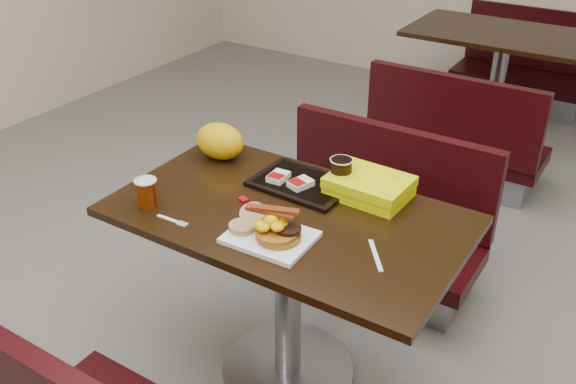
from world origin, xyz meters
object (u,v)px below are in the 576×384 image
Objects in this scene: table_far at (496,88)px; platter at (270,237)px; fork at (168,219)px; coffee_cup_far at (341,173)px; knife at (376,255)px; paper_bag at (220,141)px; bench_far_n at (523,62)px; clamshell at (369,187)px; hashbrown_sleeve_right at (301,183)px; hashbrown_sleeve_left at (278,177)px; table_near at (288,298)px; tray at (302,183)px; bench_far_s at (461,126)px; coffee_cup_near at (147,193)px; pancake_stack at (279,234)px; bench_near_n at (371,217)px.

table_far is 2.80m from platter.
coffee_cup_far reaches higher than fork.
paper_bag is (-0.81, 0.28, 0.07)m from knife.
bench_far_n is 3.61× the size of clamshell.
hashbrown_sleeve_right reaches higher than knife.
hashbrown_sleeve_left is at bearing -159.23° from coffee_cup_far.
table_near is at bearing -56.04° from hashbrown_sleeve_right.
clamshell is (0.23, 0.09, 0.01)m from hashbrown_sleeve_right.
tray is 0.15m from coffee_cup_far.
platter reaches higher than fork.
hashbrown_sleeve_left is 0.09m from hashbrown_sleeve_right.
table_near is at bearing 37.37° from fork.
tray is at bearing 57.88° from fork.
knife is 0.37m from clamshell.
platter is at bearing -37.77° from paper_bag.
bench_far_n is (0.00, 3.30, -0.02)m from table_near.
clamshell is at bearing -86.56° from bench_far_n.
hashbrown_sleeve_left is (-0.14, -1.75, 0.42)m from bench_far_s.
coffee_cup_near is 0.43m from paper_bag.
knife is 0.42m from coffee_cup_far.
platter and tray have the same top height.
paper_bag is (-0.41, 0.06, 0.04)m from hashbrown_sleeve_right.
bench_far_s is 12.15× the size of hashbrown_sleeve_left.
tray reaches higher than table_near.
pancake_stack is 0.51× the size of clamshell.
bench_near_n is at bearing 168.34° from knife.
coffee_cup_near is at bearing -101.48° from bench_far_s.
pancake_stack is at bearing -108.15° from knife.
pancake_stack is 0.69× the size of paper_bag.
bench_far_n is 8.21× the size of fork.
pancake_stack is at bearing -35.93° from paper_bag.
bench_far_n is at bearing 149.28° from knife.
table_near is at bearing -71.50° from tray.
tray is at bearing 110.19° from pancake_stack.
bench_far_s is 3.75× the size of platter.
clamshell reaches higher than bench_far_s.
clamshell reaches higher than hashbrown_sleeve_right.
table_far is 0.70m from bench_far_s.
fork is 0.74× the size of knife.
clamshell is at bearing 3.37° from paper_bag.
clamshell is (0.18, -1.65, 0.43)m from bench_far_s.
platter is at bearing -56.91° from hashbrown_sleeve_right.
bench_near_n is 9.99× the size of coffee_cup_near.
coffee_cup_far is at bearing 21.55° from tray.
bench_near_n is at bearing 99.32° from coffee_cup_far.
bench_far_s is at bearing 153.58° from knife.
platter is at bearing -94.92° from coffee_cup_far.
knife is (0.68, 0.18, 0.00)m from fork.
hashbrown_sleeve_right is 0.15m from coffee_cup_far.
knife is at bearing 10.71° from coffee_cup_near.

